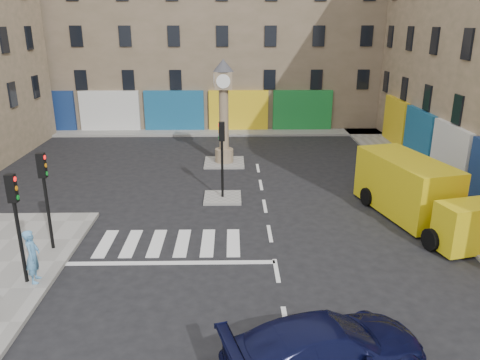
{
  "coord_description": "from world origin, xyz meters",
  "views": [
    {
      "loc": [
        -1.54,
        -13.4,
        8.26
      ],
      "look_at": [
        -1.2,
        4.98,
        2.0
      ],
      "focal_mm": 35.0,
      "sensor_mm": 36.0,
      "label": 1
    }
  ],
  "objects_px": {
    "traffic_light_left_far": "(45,186)",
    "navy_sedan": "(326,348)",
    "traffic_light_left_near": "(16,212)",
    "clock_pillar": "(224,106)",
    "yellow_van": "(415,192)",
    "traffic_light_island": "(222,148)",
    "pedestrian_blue": "(33,256)"
  },
  "relations": [
    {
      "from": "traffic_light_left_far",
      "to": "navy_sedan",
      "type": "xyz_separation_m",
      "value": [
        9.01,
        -6.64,
        -1.87
      ]
    },
    {
      "from": "traffic_light_left_near",
      "to": "clock_pillar",
      "type": "relative_size",
      "value": 0.61
    },
    {
      "from": "clock_pillar",
      "to": "yellow_van",
      "type": "relative_size",
      "value": 0.83
    },
    {
      "from": "traffic_light_left_near",
      "to": "traffic_light_island",
      "type": "height_order",
      "value": "traffic_light_left_near"
    },
    {
      "from": "traffic_light_left_near",
      "to": "pedestrian_blue",
      "type": "distance_m",
      "value": 1.59
    },
    {
      "from": "clock_pillar",
      "to": "navy_sedan",
      "type": "height_order",
      "value": "clock_pillar"
    },
    {
      "from": "traffic_light_left_far",
      "to": "clock_pillar",
      "type": "distance_m",
      "value": 13.05
    },
    {
      "from": "traffic_light_left_near",
      "to": "clock_pillar",
      "type": "distance_m",
      "value": 15.19
    },
    {
      "from": "traffic_light_left_near",
      "to": "traffic_light_left_far",
      "type": "xyz_separation_m",
      "value": [
        0.0,
        2.4,
        0.0
      ]
    },
    {
      "from": "traffic_light_island",
      "to": "pedestrian_blue",
      "type": "bearing_deg",
      "value": -127.65
    },
    {
      "from": "traffic_light_island",
      "to": "yellow_van",
      "type": "distance_m",
      "value": 8.86
    },
    {
      "from": "clock_pillar",
      "to": "navy_sedan",
      "type": "bearing_deg",
      "value": -81.44
    },
    {
      "from": "traffic_light_left_far",
      "to": "navy_sedan",
      "type": "distance_m",
      "value": 11.35
    },
    {
      "from": "navy_sedan",
      "to": "yellow_van",
      "type": "bearing_deg",
      "value": -47.84
    },
    {
      "from": "traffic_light_left_near",
      "to": "traffic_light_island",
      "type": "bearing_deg",
      "value": 51.07
    },
    {
      "from": "traffic_light_left_near",
      "to": "yellow_van",
      "type": "distance_m",
      "value": 15.59
    },
    {
      "from": "traffic_light_left_far",
      "to": "clock_pillar",
      "type": "height_order",
      "value": "clock_pillar"
    },
    {
      "from": "traffic_light_left_near",
      "to": "traffic_light_island",
      "type": "distance_m",
      "value": 10.03
    },
    {
      "from": "traffic_light_left_far",
      "to": "traffic_light_island",
      "type": "relative_size",
      "value": 1.0
    },
    {
      "from": "yellow_van",
      "to": "pedestrian_blue",
      "type": "xyz_separation_m",
      "value": [
        -14.35,
        -5.13,
        -0.22
      ]
    },
    {
      "from": "traffic_light_island",
      "to": "yellow_van",
      "type": "bearing_deg",
      "value": -17.56
    },
    {
      "from": "traffic_light_left_near",
      "to": "navy_sedan",
      "type": "bearing_deg",
      "value": -25.19
    },
    {
      "from": "pedestrian_blue",
      "to": "navy_sedan",
      "type": "bearing_deg",
      "value": -125.14
    },
    {
      "from": "pedestrian_blue",
      "to": "yellow_van",
      "type": "bearing_deg",
      "value": -79.39
    },
    {
      "from": "traffic_light_left_near",
      "to": "pedestrian_blue",
      "type": "relative_size",
      "value": 2.03
    },
    {
      "from": "pedestrian_blue",
      "to": "traffic_light_left_near",
      "type": "bearing_deg",
      "value": 85.29
    },
    {
      "from": "traffic_light_left_far",
      "to": "traffic_light_left_near",
      "type": "bearing_deg",
      "value": -90.0
    },
    {
      "from": "traffic_light_left_far",
      "to": "pedestrian_blue",
      "type": "bearing_deg",
      "value": -82.81
    },
    {
      "from": "traffic_light_island",
      "to": "yellow_van",
      "type": "relative_size",
      "value": 0.5
    },
    {
      "from": "yellow_van",
      "to": "traffic_light_left_far",
      "type": "bearing_deg",
      "value": 176.52
    },
    {
      "from": "traffic_light_left_far",
      "to": "yellow_van",
      "type": "distance_m",
      "value": 14.97
    },
    {
      "from": "clock_pillar",
      "to": "pedestrian_blue",
      "type": "bearing_deg",
      "value": -113.54
    }
  ]
}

